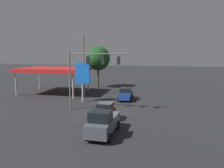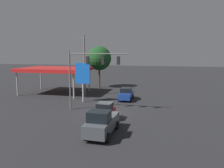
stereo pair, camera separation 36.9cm
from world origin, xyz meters
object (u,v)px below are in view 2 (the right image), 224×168
Objects in this scene: traffic_signal_assembly at (90,67)px; street_tree at (99,58)px; pickup_parked at (102,123)px; hatchback_crossing at (104,112)px; price_sign at (83,75)px; utility_pole at (84,64)px; sedan_waiting at (126,94)px.

street_tree reaches higher than traffic_signal_assembly.
hatchback_crossing is (0.88, -3.99, -0.16)m from pickup_parked.
price_sign is 0.67× the size of street_tree.
utility_pole is 1.99× the size of pickup_parked.
traffic_signal_assembly is 5.54m from price_sign.
street_tree is at bearing -89.05° from utility_pole.
price_sign is at bearing -58.85° from traffic_signal_assembly.
pickup_parked is 4.09m from hatchback_crossing.
hatchback_crossing is at bearing 124.56° from price_sign.
utility_pole reaches higher than hatchback_crossing.
utility_pole is 2.71× the size of hatchback_crossing.
utility_pole reaches higher than price_sign.
utility_pole is 2.34× the size of sedan_waiting.
street_tree is at bearing -160.65° from hatchback_crossing.
traffic_signal_assembly reaches higher than sedan_waiting.
utility_pole is 19.20m from pickup_parked.
utility_pole is at bearing -72.36° from price_sign.
price_sign is (-1.51, 4.73, -1.37)m from utility_pole.
sedan_waiting is at bearing 125.63° from street_tree.
pickup_parked is (-8.01, 16.89, -4.38)m from utility_pole.
hatchback_crossing is at bearing 128.51° from traffic_signal_assembly.
traffic_signal_assembly reaches higher than pickup_parked.
hatchback_crossing is (-7.13, 12.90, -4.54)m from utility_pole.
sedan_waiting is at bearing -113.58° from traffic_signal_assembly.
price_sign reaches higher than pickup_parked.
street_tree is (7.71, -10.76, 5.26)m from sedan_waiting.
traffic_signal_assembly is at bearing -152.88° from pickup_parked.
pickup_parked is at bearing 116.27° from traffic_signal_assembly.
utility_pole is at bearing -150.08° from hatchback_crossing.
pickup_parked is at bearing 118.15° from price_sign.
utility_pole is (4.26, -9.29, -0.16)m from traffic_signal_assembly.
utility_pole reaches higher than street_tree.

